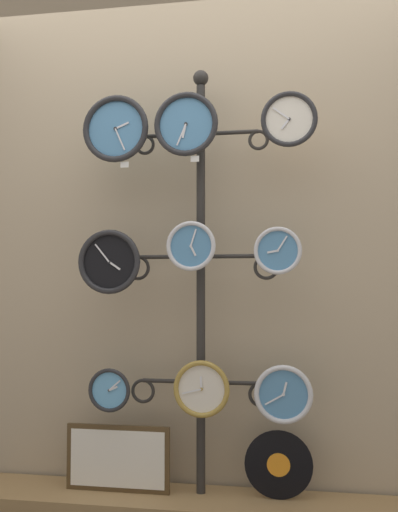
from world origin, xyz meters
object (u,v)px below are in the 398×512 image
(clock_middle_left, at_px, (109,262))
(vinyl_record, at_px, (279,465))
(display_stand, at_px, (201,332))
(clock_bottom_center, at_px, (202,389))
(clock_middle_center, at_px, (191,246))
(picture_frame, at_px, (118,458))
(clock_top_center, at_px, (186,124))
(clock_bottom_left, at_px, (110,390))
(clock_bottom_right, at_px, (283,394))
(clock_top_left, at_px, (116,129))
(clock_middle_right, at_px, (278,251))
(clock_top_right, at_px, (289,119))

(clock_middle_left, distance_m, vinyl_record, 1.21)
(display_stand, xyz_separation_m, clock_bottom_center, (0.02, -0.10, -0.25))
(clock_middle_center, bearing_deg, picture_frame, 170.73)
(display_stand, height_order, clock_middle_center, display_stand)
(clock_middle_left, height_order, clock_middle_center, clock_middle_center)
(clock_top_center, xyz_separation_m, clock_bottom_center, (0.07, 0.01, -1.22))
(clock_bottom_left, height_order, clock_bottom_right, clock_bottom_right)
(clock_middle_left, xyz_separation_m, clock_bottom_right, (0.81, 0.03, -0.60))
(display_stand, bearing_deg, clock_middle_left, -164.32)
(clock_top_center, xyz_separation_m, clock_bottom_right, (0.44, 0.02, -1.24))
(clock_top_left, distance_m, clock_middle_center, 0.68)
(display_stand, distance_m, clock_middle_right, 0.54)
(clock_bottom_center, height_order, vinyl_record, clock_bottom_center)
(clock_middle_center, distance_m, clock_middle_right, 0.40)
(clock_bottom_left, distance_m, clock_bottom_center, 0.44)
(display_stand, xyz_separation_m, clock_middle_right, (0.37, -0.10, 0.38))
(clock_top_right, bearing_deg, clock_middle_left, -179.25)
(clock_top_center, xyz_separation_m, clock_middle_left, (-0.37, -0.00, -0.64))
(clock_middle_left, height_order, vinyl_record, clock_middle_left)
(clock_middle_right, height_order, clock_bottom_left, clock_middle_right)
(display_stand, height_order, clock_middle_right, display_stand)
(picture_frame, bearing_deg, clock_middle_center, -9.27)
(clock_top_right, xyz_separation_m, clock_middle_center, (-0.45, -0.01, -0.57))
(display_stand, bearing_deg, clock_bottom_center, -78.11)
(picture_frame, bearing_deg, clock_middle_right, -3.32)
(clock_bottom_right, xyz_separation_m, picture_frame, (-0.78, 0.04, -0.33))
(clock_middle_center, xyz_separation_m, clock_middle_right, (0.40, 0.02, -0.02))
(clock_top_left, bearing_deg, display_stand, 13.33)
(vinyl_record, relative_size, picture_frame, 0.62)
(clock_bottom_left, bearing_deg, clock_bottom_center, -0.69)
(clock_top_right, height_order, clock_bottom_center, clock_top_right)
(clock_top_right, xyz_separation_m, clock_middle_right, (-0.06, 0.01, -0.60))
(clock_middle_left, height_order, clock_bottom_center, clock_middle_left)
(clock_top_center, bearing_deg, clock_bottom_right, 2.92)
(clock_middle_center, distance_m, picture_frame, 1.06)
(display_stand, distance_m, clock_bottom_left, 0.51)
(clock_bottom_center, bearing_deg, vinyl_record, 12.13)
(clock_bottom_center, bearing_deg, clock_top_right, -0.82)
(clock_top_center, bearing_deg, display_stand, 66.48)
(clock_middle_left, bearing_deg, vinyl_record, 6.61)
(clock_bottom_center, bearing_deg, picture_frame, 173.42)
(clock_bottom_center, height_order, picture_frame, clock_bottom_center)
(display_stand, height_order, clock_top_right, display_stand)
(clock_bottom_right, bearing_deg, display_stand, 166.83)
(clock_top_left, bearing_deg, picture_frame, 78.97)
(clock_top_left, bearing_deg, clock_middle_right, -0.19)
(clock_bottom_right, relative_size, picture_frame, 0.52)
(clock_top_right, distance_m, clock_middle_left, 1.06)
(clock_top_center, bearing_deg, clock_bottom_center, 10.90)
(clock_middle_center, xyz_separation_m, vinyl_record, (0.39, 0.09, -1.00))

